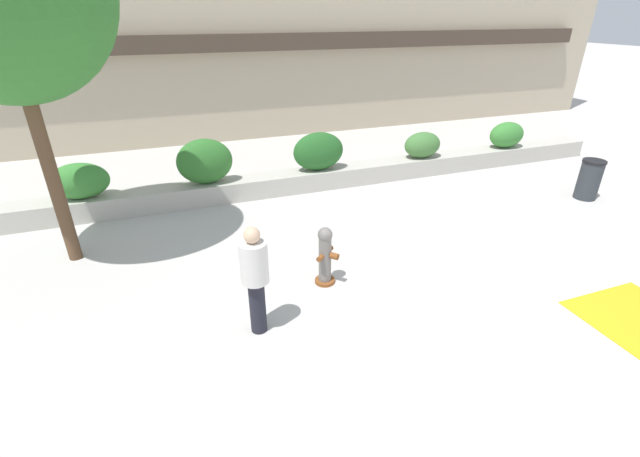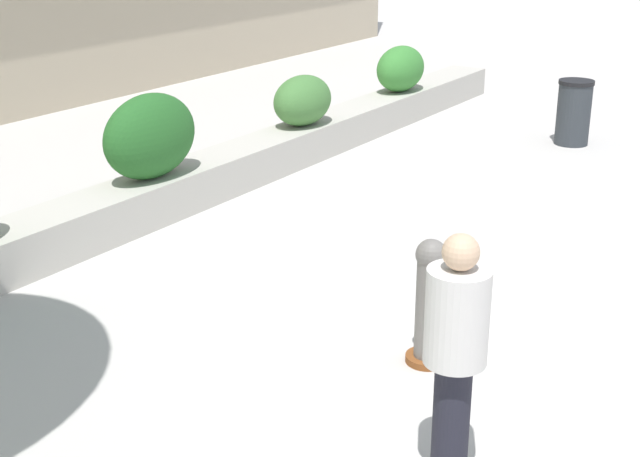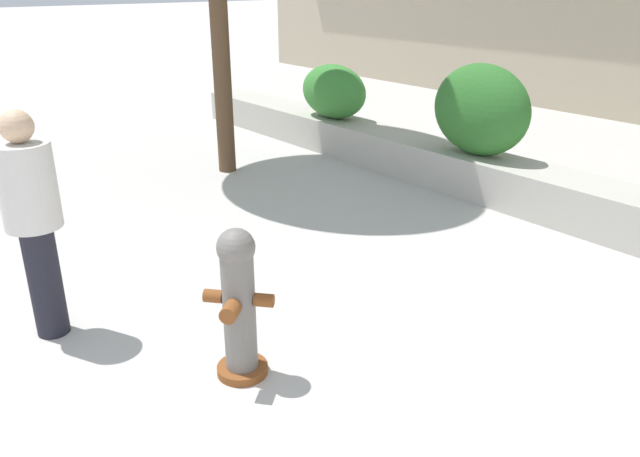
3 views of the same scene
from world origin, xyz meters
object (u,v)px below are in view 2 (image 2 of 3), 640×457
at_px(hedge_bush_3, 303,100).
at_px(trash_bin, 574,112).
at_px(hedge_bush_2, 150,136).
at_px(fire_hydrant, 430,301).
at_px(pedestrian, 455,346).
at_px(hedge_bush_4, 401,69).

relative_size(hedge_bush_3, trash_bin, 1.09).
height_order(hedge_bush_2, fire_hydrant, hedge_bush_2).
bearing_deg(fire_hydrant, hedge_bush_2, 71.54).
bearing_deg(trash_bin, hedge_bush_3, 134.04).
bearing_deg(fire_hydrant, pedestrian, -148.57).
bearing_deg(hedge_bush_4, fire_hydrant, -150.19).
height_order(hedge_bush_3, trash_bin, hedge_bush_3).
xyz_separation_m(hedge_bush_2, hedge_bush_3, (3.19, 0.00, -0.14)).
height_order(hedge_bush_3, fire_hydrant, hedge_bush_3).
height_order(hedge_bush_4, fire_hydrant, hedge_bush_4).
xyz_separation_m(hedge_bush_3, hedge_bush_4, (3.01, 0.00, 0.02)).
height_order(hedge_bush_3, hedge_bush_4, hedge_bush_4).
height_order(pedestrian, trash_bin, pedestrian).
bearing_deg(hedge_bush_2, hedge_bush_4, 0.00).
distance_m(hedge_bush_3, fire_hydrant, 6.40).
distance_m(hedge_bush_4, trash_bin, 3.11).
bearing_deg(hedge_bush_3, hedge_bush_4, 0.00).
xyz_separation_m(hedge_bush_2, fire_hydrant, (-1.47, -4.39, -0.45)).
distance_m(hedge_bush_2, hedge_bush_3, 3.19).
relative_size(hedge_bush_2, hedge_bush_3, 1.24).
relative_size(hedge_bush_2, hedge_bush_4, 1.20).
relative_size(hedge_bush_3, hedge_bush_4, 0.96).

